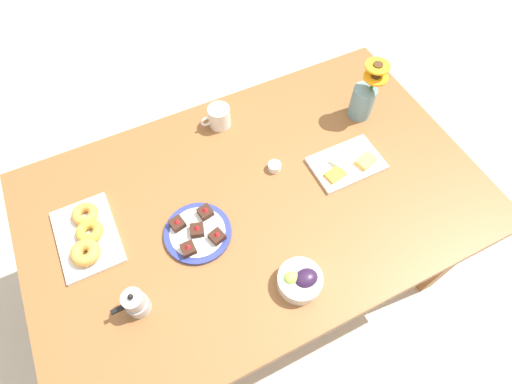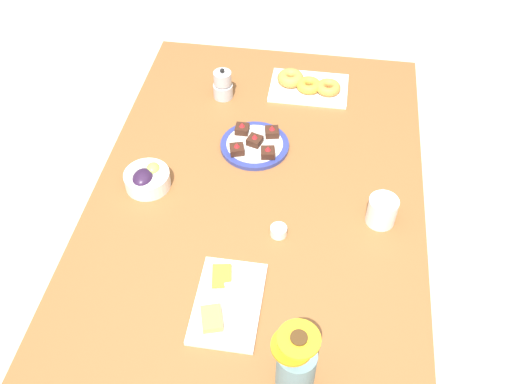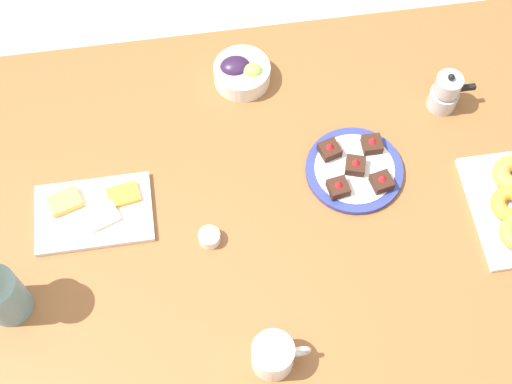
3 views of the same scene
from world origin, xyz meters
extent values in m
plane|color=beige|center=(0.00, 0.00, 0.00)|extent=(6.00, 6.00, 0.00)
cube|color=brown|center=(0.00, 0.00, 0.72)|extent=(1.60, 1.00, 0.04)
cube|color=brown|center=(-0.72, -0.42, 0.35)|extent=(0.07, 0.07, 0.70)
cube|color=brown|center=(0.72, -0.42, 0.35)|extent=(0.07, 0.07, 0.70)
cube|color=brown|center=(-0.72, 0.42, 0.35)|extent=(0.07, 0.07, 0.70)
cylinder|color=white|center=(-0.02, -0.37, 0.78)|extent=(0.08, 0.08, 0.09)
cylinder|color=brown|center=(-0.02, -0.37, 0.82)|extent=(0.07, 0.07, 0.00)
torus|color=white|center=(0.03, -0.37, 0.78)|extent=(0.05, 0.01, 0.05)
cylinder|color=white|center=(0.02, 0.34, 0.77)|extent=(0.14, 0.14, 0.05)
ellipsoid|color=#2D1938|center=(0.00, 0.34, 0.79)|extent=(0.08, 0.06, 0.04)
ellipsoid|color=#9EC14C|center=(0.04, 0.32, 0.79)|extent=(0.05, 0.04, 0.04)
cube|color=white|center=(-0.36, 0.02, 0.75)|extent=(0.26, 0.17, 0.01)
cube|color=#EFB74C|center=(-0.42, 0.05, 0.76)|extent=(0.08, 0.07, 0.02)
cube|color=white|center=(-0.34, 0.00, 0.76)|extent=(0.08, 0.07, 0.01)
cube|color=orange|center=(-0.29, 0.05, 0.76)|extent=(0.08, 0.06, 0.01)
cube|color=white|center=(0.57, -0.11, 0.75)|extent=(0.19, 0.28, 0.01)
torus|color=orange|center=(0.55, -0.18, 0.77)|extent=(0.11, 0.11, 0.03)
torus|color=gold|center=(0.55, -0.11, 0.77)|extent=(0.11, 0.11, 0.03)
torus|color=gold|center=(0.58, -0.04, 0.77)|extent=(0.11, 0.11, 0.04)
cylinder|color=white|center=(-0.12, -0.08, 0.75)|extent=(0.05, 0.05, 0.03)
cylinder|color=#C68923|center=(-0.12, -0.08, 0.76)|extent=(0.04, 0.04, 0.01)
cylinder|color=navy|center=(0.24, 0.04, 0.75)|extent=(0.23, 0.23, 0.01)
cylinder|color=white|center=(0.24, 0.04, 0.75)|extent=(0.18, 0.18, 0.01)
cube|color=#381E14|center=(0.19, 0.09, 0.77)|extent=(0.05, 0.05, 0.02)
cone|color=red|center=(0.19, 0.09, 0.79)|extent=(0.02, 0.02, 0.01)
cube|color=#381E14|center=(0.29, 0.09, 0.77)|extent=(0.04, 0.04, 0.02)
cone|color=red|center=(0.29, 0.09, 0.79)|extent=(0.02, 0.02, 0.01)
cube|color=#381E14|center=(0.19, -0.01, 0.77)|extent=(0.05, 0.05, 0.02)
cone|color=red|center=(0.19, -0.01, 0.79)|extent=(0.02, 0.02, 0.01)
cube|color=#381E14|center=(0.29, -0.01, 0.77)|extent=(0.05, 0.05, 0.02)
cone|color=red|center=(0.29, -0.01, 0.79)|extent=(0.02, 0.02, 0.01)
cube|color=#381E14|center=(0.24, 0.04, 0.77)|extent=(0.06, 0.06, 0.02)
cone|color=red|center=(0.24, 0.04, 0.79)|extent=(0.02, 0.02, 0.01)
cylinder|color=#6B939E|center=(-0.54, -0.17, 0.81)|extent=(0.09, 0.09, 0.13)
cylinder|color=#3D702D|center=(-0.56, -0.17, 0.92)|extent=(0.01, 0.01, 0.10)
cylinder|color=yellow|center=(-0.56, -0.17, 0.98)|extent=(0.09, 0.09, 0.01)
cylinder|color=#472D14|center=(-0.56, -0.17, 0.98)|extent=(0.04, 0.04, 0.01)
cylinder|color=#3D702D|center=(-0.56, -0.16, 0.90)|extent=(0.01, 0.01, 0.06)
cylinder|color=orange|center=(-0.56, -0.16, 0.94)|extent=(0.09, 0.09, 0.01)
cylinder|color=#472D14|center=(-0.56, -0.16, 0.94)|extent=(0.04, 0.04, 0.01)
cylinder|color=#B7B7BC|center=(0.48, 0.19, 0.77)|extent=(0.07, 0.07, 0.05)
cylinder|color=#B7B7BC|center=(0.48, 0.19, 0.79)|extent=(0.05, 0.05, 0.01)
cylinder|color=#B7B7BC|center=(0.48, 0.19, 0.82)|extent=(0.06, 0.06, 0.04)
sphere|color=black|center=(0.48, 0.19, 0.85)|extent=(0.02, 0.02, 0.02)
cube|color=black|center=(0.54, 0.19, 0.80)|extent=(0.04, 0.01, 0.01)
camera|label=1|loc=(0.31, 0.64, 1.95)|focal=28.00mm
camera|label=2|loc=(-1.13, -0.17, 2.02)|focal=40.00mm
camera|label=3|loc=(-0.11, -0.72, 2.18)|focal=50.00mm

